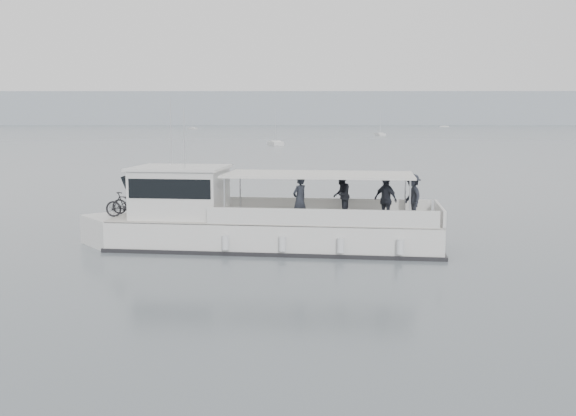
{
  "coord_description": "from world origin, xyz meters",
  "views": [
    {
      "loc": [
        0.59,
        -22.67,
        5.09
      ],
      "look_at": [
        0.49,
        2.44,
        1.6
      ],
      "focal_mm": 40.0,
      "sensor_mm": 36.0,
      "label": 1
    }
  ],
  "objects": [
    {
      "name": "headland",
      "position": [
        0.0,
        560.0,
        14.0
      ],
      "size": [
        1400.0,
        90.0,
        28.0
      ],
      "primitive_type": "cube",
      "color": "#939EA8",
      "rests_on": "ground"
    },
    {
      "name": "ground",
      "position": [
        0.0,
        0.0,
        0.0
      ],
      "size": [
        1400.0,
        1400.0,
        0.0
      ],
      "primitive_type": "plane",
      "color": "#555F64",
      "rests_on": "ground"
    },
    {
      "name": "moored_fleet",
      "position": [
        -53.61,
        198.37,
        0.36
      ],
      "size": [
        382.11,
        343.63,
        9.37
      ],
      "color": "silver",
      "rests_on": "ground"
    },
    {
      "name": "tour_boat",
      "position": [
        -1.28,
        2.6,
        1.01
      ],
      "size": [
        14.81,
        5.15,
        6.16
      ],
      "rotation": [
        0.0,
        0.0,
        -0.12
      ],
      "color": "silver",
      "rests_on": "ground"
    }
  ]
}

